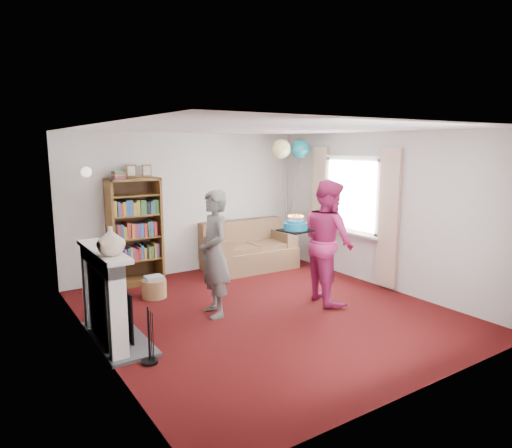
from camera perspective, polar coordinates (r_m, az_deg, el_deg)
ground at (r=6.48m, az=1.22°, el=-10.87°), size 5.00×5.00×0.00m
wall_back at (r=8.32m, az=-8.60°, el=2.54°), size 4.50×0.02×2.50m
wall_left at (r=5.23m, az=-19.59°, el=-2.23°), size 0.02×5.00×2.50m
wall_right at (r=7.65m, az=15.36°, el=1.66°), size 0.02×5.00×2.50m
ceiling at (r=6.06m, az=1.31°, el=11.85°), size 4.50×5.00×0.01m
fireplace at (r=5.64m, az=-17.92°, el=-9.04°), size 0.55×1.80×1.12m
window_bay at (r=8.02m, az=11.87°, el=1.83°), size 0.14×2.02×2.20m
wall_sconce at (r=7.56m, az=-20.45°, el=6.11°), size 0.16×0.23×0.16m
bookcase at (r=7.80m, az=-14.98°, el=-0.98°), size 0.84×0.42×1.98m
sofa at (r=8.57m, az=-1.02°, el=-3.36°), size 1.67×0.88×0.88m
wicker_basket at (r=7.17m, az=-12.61°, el=-7.78°), size 0.37×0.37×0.34m
person_striped at (r=6.14m, az=-5.25°, el=-3.72°), size 0.51×0.68×1.71m
person_magenta at (r=6.75m, az=9.04°, el=-2.14°), size 0.86×1.01×1.81m
birthday_cake at (r=6.39m, az=4.97°, el=-0.31°), size 0.39×0.39×0.22m
balloons at (r=8.49m, az=4.35°, el=9.34°), size 0.79×0.35×1.74m
mantel_vase at (r=5.12m, az=-17.69°, el=-2.03°), size 0.37×0.37×0.31m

